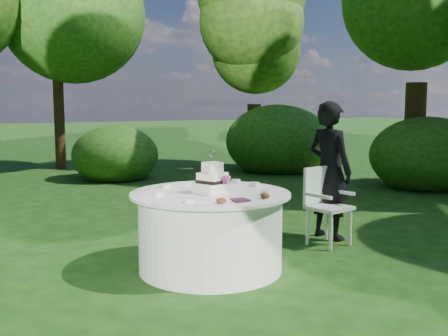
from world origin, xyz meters
The scene contains 9 objects.
ground centered at (0.00, 0.00, 0.00)m, with size 80.00×80.00×0.00m, color #12340E.
napkins centered at (0.03, -0.53, 0.78)m, with size 0.14×0.14×0.02m, color #4B203D.
feather_plume centered at (-0.21, -0.49, 0.78)m, with size 0.48×0.07×0.01m, color white.
guest centered at (1.80, 0.42, 0.83)m, with size 0.60×0.40×1.65m, color black.
table centered at (0.00, 0.00, 0.39)m, with size 1.56×1.56×0.77m.
cake centered at (0.01, -0.04, 0.88)m, with size 0.35×0.35×0.42m.
chair centered at (1.58, 0.24, 0.52)m, with size 0.51×0.51×0.89m.
votives centered at (0.05, 0.05, 0.79)m, with size 1.20×0.94×0.04m.
petal_cups centered at (0.07, -0.54, 0.79)m, with size 0.55×0.11×0.05m.
Camera 1 is at (-2.20, -4.51, 1.64)m, focal length 42.00 mm.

